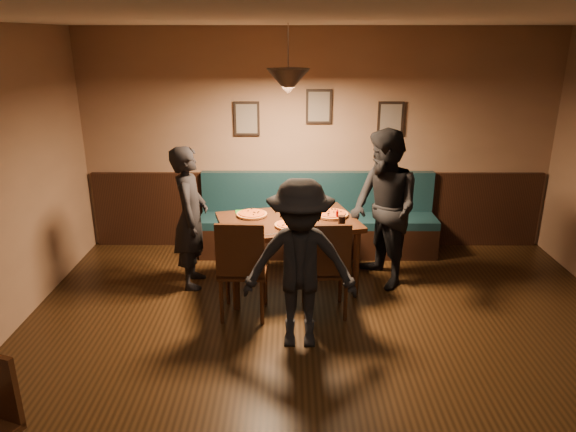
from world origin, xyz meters
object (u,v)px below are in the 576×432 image
object	(u,v)px
booth_bench	(318,216)
chair_near_left	(243,267)
dining_table	(288,253)
diner_front	(300,265)
tabasco_bottle	(337,214)
diner_right	(384,210)
chair_near_right	(325,266)
diner_left	(191,218)
soda_glass	(342,223)

from	to	relation	value
booth_bench	chair_near_left	bearing A→B (deg)	-117.16
dining_table	chair_near_left	distance (m)	0.79
diner_front	tabasco_bottle	distance (m)	1.24
booth_bench	diner_right	bearing A→B (deg)	-52.54
chair_near_right	diner_right	size ratio (longest dim) A/B	0.58
diner_left	booth_bench	bearing A→B (deg)	-60.43
booth_bench	diner_left	world-z (taller)	diner_left
dining_table	soda_glass	distance (m)	0.80
chair_near_right	diner_left	size ratio (longest dim) A/B	0.64
chair_near_right	diner_right	world-z (taller)	diner_right
soda_glass	tabasco_bottle	distance (m)	0.33
chair_near_right	tabasco_bottle	bearing A→B (deg)	71.91
diner_right	diner_front	world-z (taller)	diner_right
chair_near_right	diner_left	xyz separation A→B (m)	(-1.44, 0.63, 0.29)
chair_near_left	chair_near_right	bearing A→B (deg)	5.93
diner_left	tabasco_bottle	distance (m)	1.60
dining_table	diner_front	distance (m)	1.24
diner_right	tabasco_bottle	world-z (taller)	diner_right
soda_glass	diner_left	bearing A→B (deg)	167.03
chair_near_left	dining_table	bearing A→B (deg)	58.00
tabasco_bottle	chair_near_right	bearing A→B (deg)	-105.58
chair_near_left	chair_near_right	distance (m)	0.81
diner_front	booth_bench	bearing A→B (deg)	84.13
booth_bench	dining_table	size ratio (longest dim) A/B	2.05
soda_glass	tabasco_bottle	size ratio (longest dim) A/B	1.24
booth_bench	soda_glass	xyz separation A→B (m)	(0.17, -1.28, 0.37)
soda_glass	diner_front	bearing A→B (deg)	-117.65
chair_near_left	diner_left	world-z (taller)	diner_left
chair_near_left	diner_left	bearing A→B (deg)	134.94
booth_bench	soda_glass	world-z (taller)	booth_bench
booth_bench	chair_near_left	distance (m)	1.79
soda_glass	dining_table	bearing A→B (deg)	148.65
dining_table	tabasco_bottle	distance (m)	0.70
tabasco_bottle	chair_near_left	bearing A→B (deg)	-146.64
soda_glass	chair_near_left	bearing A→B (deg)	-162.56
booth_bench	tabasco_bottle	xyz separation A→B (m)	(0.15, -0.96, 0.35)
dining_table	diner_right	bearing A→B (deg)	-11.08
diner_front	soda_glass	bearing A→B (deg)	63.70
tabasco_bottle	dining_table	bearing A→B (deg)	179.37
chair_near_left	soda_glass	distance (m)	1.09
chair_near_right	chair_near_left	bearing A→B (deg)	-178.88
diner_front	diner_right	bearing A→B (deg)	54.27
booth_bench	soda_glass	distance (m)	1.35
dining_table	soda_glass	size ratio (longest dim) A/B	9.19
diner_left	chair_near_right	bearing A→B (deg)	-116.37
chair_near_left	tabasco_bottle	distance (m)	1.21
diner_right	tabasco_bottle	size ratio (longest dim) A/B	13.68
diner_front	tabasco_bottle	world-z (taller)	diner_front
dining_table	diner_front	xyz separation A→B (m)	(0.11, -1.17, 0.39)
chair_near_left	soda_glass	world-z (taller)	chair_near_left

